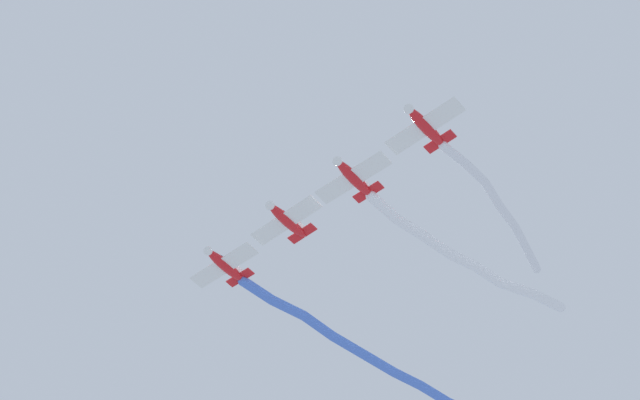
{
  "coord_description": "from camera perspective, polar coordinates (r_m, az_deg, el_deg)",
  "views": [
    {
      "loc": [
        44.16,
        -16.56,
        1.65
      ],
      "look_at": [
        1.9,
        -0.78,
        57.09
      ],
      "focal_mm": 55.19,
      "sensor_mm": 36.0,
      "label": 1
    }
  ],
  "objects": [
    {
      "name": "airplane_lead",
      "position": [
        75.86,
        -5.57,
        -3.76
      ],
      "size": [
        5.8,
        4.62,
        1.5
      ],
      "rotation": [
        0.0,
        0.0,
        5.25
      ],
      "color": "red"
    },
    {
      "name": "smoke_trail_lead",
      "position": [
        83.08,
        4.23,
        -9.67
      ],
      "size": [
        8.56,
        30.11,
        3.07
      ],
      "color": "#4C75DB"
    },
    {
      "name": "airplane_left_wing",
      "position": [
        72.95,
        -1.96,
        -1.17
      ],
      "size": [
        5.83,
        4.58,
        1.5
      ],
      "rotation": [
        0.0,
        0.0,
        5.23
      ],
      "color": "red"
    },
    {
      "name": "airplane_right_wing",
      "position": [
        70.04,
        1.93,
        1.33
      ],
      "size": [
        5.79,
        4.63,
        1.5
      ],
      "rotation": [
        0.0,
        0.0,
        5.25
      ],
      "color": "red"
    },
    {
      "name": "smoke_trail_right_wing",
      "position": [
        77.06,
        8.44,
        -3.37
      ],
      "size": [
        7.42,
        20.33,
        2.48
      ],
      "color": "white"
    },
    {
      "name": "airplane_slot",
      "position": [
        68.1,
        6.1,
        4.3
      ],
      "size": [
        5.84,
        4.57,
        1.5
      ],
      "rotation": [
        0.0,
        0.0,
        5.23
      ],
      "color": "red"
    },
    {
      "name": "smoke_trail_slot",
      "position": [
        74.52,
        10.26,
        -0.4
      ],
      "size": [
        10.12,
        13.43,
        2.32
      ],
      "color": "white"
    }
  ]
}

